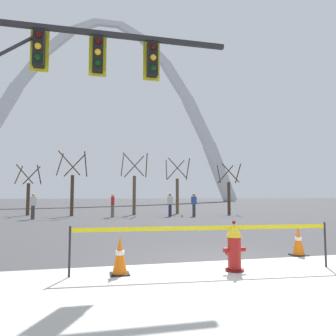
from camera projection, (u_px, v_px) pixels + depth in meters
ground_plane at (221, 265)px, 7.01m from camera, size 240.00×240.00×0.00m
fire_hydrant at (234, 247)px, 6.45m from camera, size 0.46×0.48×0.99m
caution_tape_barrier at (206, 239)px, 6.39m from camera, size 5.20×0.39×0.94m
traffic_cone_by_hydrant at (120, 256)px, 6.15m from camera, size 0.36×0.36×0.73m
traffic_cone_mid_sidewalk at (298, 241)px, 8.09m from camera, size 0.36×0.36×0.73m
traffic_signal_gantry at (19, 73)px, 7.72m from camera, size 7.82×0.44×6.00m
monument_arch at (107, 118)px, 66.15m from camera, size 56.03×2.28×38.23m
tree_far_left at (28, 193)px, 23.76m from camera, size 1.71×1.72×3.69m
tree_left_mid at (72, 187)px, 23.05m from camera, size 2.09×2.11×4.55m
tree_center_left at (134, 188)px, 24.37m from camera, size 2.11×2.12×4.59m
tree_center_right at (177, 189)px, 25.85m from camera, size 2.02×2.03×4.38m
tree_right_mid at (229, 192)px, 25.52m from camera, size 1.81×1.82×3.92m
pedestrian_walking_left at (33, 206)px, 19.87m from camera, size 0.39×0.31×1.59m
pedestrian_standing_center at (113, 205)px, 21.78m from camera, size 0.22×0.35×1.59m
pedestrian_walking_right at (194, 205)px, 22.57m from camera, size 0.39×0.31×1.59m
pedestrian_near_trees at (170, 205)px, 22.62m from camera, size 0.39×0.38×1.59m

